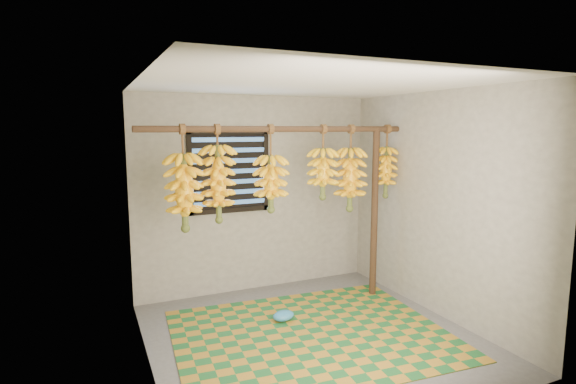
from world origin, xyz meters
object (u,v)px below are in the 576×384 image
plastic_bag (283,316)px  banana_bunch_a (184,192)px  banana_bunch_b (218,184)px  banana_bunch_e (350,179)px  banana_bunch_f (386,172)px  woven_mat (311,334)px  support_post (374,214)px  banana_bunch_d (323,173)px  banana_bunch_c (271,183)px

plastic_bag → banana_bunch_a: (-0.94, 0.27, 1.33)m
banana_bunch_b → banana_bunch_e: bearing=0.0°
plastic_bag → banana_bunch_f: bearing=10.4°
banana_bunch_b → banana_bunch_f: bearing=0.0°
banana_bunch_a → banana_bunch_e: (1.89, -0.00, 0.04)m
woven_mat → banana_bunch_a: 1.87m
banana_bunch_a → banana_bunch_e: size_ratio=1.06×
support_post → banana_bunch_f: 0.52m
plastic_bag → banana_bunch_d: 1.59m
woven_mat → banana_bunch_b: bearing=137.0°
banana_bunch_d → banana_bunch_c: bearing=-180.0°
banana_bunch_b → banana_bunch_e: same height
banana_bunch_e → banana_bunch_f: 0.50m
plastic_bag → banana_bunch_b: banana_bunch_b is taller
banana_bunch_d → banana_bunch_e: bearing=-0.0°
woven_mat → banana_bunch_d: (0.48, 0.67, 1.51)m
banana_bunch_d → banana_bunch_f: size_ratio=0.96×
woven_mat → banana_bunch_d: bearing=54.3°
banana_bunch_d → banana_bunch_e: (0.36, -0.00, -0.08)m
banana_bunch_a → banana_bunch_c: bearing=-0.0°
plastic_bag → banana_bunch_c: bearing=95.7°
banana_bunch_e → banana_bunch_c: bearing=180.0°
banana_bunch_d → banana_bunch_b: bearing=-180.0°
support_post → banana_bunch_e: (-0.35, 0.00, 0.43)m
support_post → banana_bunch_f: bearing=0.0°
support_post → banana_bunch_a: (-2.24, 0.00, 0.39)m
woven_mat → banana_bunch_e: size_ratio=2.65×
plastic_bag → banana_bunch_b: 1.54m
woven_mat → support_post: bearing=29.4°
banana_bunch_a → banana_bunch_d: size_ratio=1.26×
banana_bunch_b → woven_mat: bearing=-43.0°
support_post → woven_mat: support_post is taller
woven_mat → banana_bunch_f: bearing=26.5°
support_post → banana_bunch_e: banana_bunch_e is taller
banana_bunch_d → banana_bunch_a: bearing=180.0°
banana_bunch_c → plastic_bag: bearing=-84.3°
woven_mat → plastic_bag: (-0.12, 0.40, 0.06)m
banana_bunch_e → woven_mat: bearing=-141.4°
banana_bunch_d → banana_bunch_f: bearing=-0.0°
woven_mat → banana_bunch_e: (0.84, 0.67, 1.42)m
plastic_bag → banana_bunch_a: banana_bunch_a is taller
plastic_bag → banana_bunch_b: (-0.60, 0.27, 1.39)m
banana_bunch_e → banana_bunch_b: bearing=180.0°
banana_bunch_f → plastic_bag: bearing=-169.6°
banana_bunch_d → plastic_bag: bearing=-156.0°
plastic_bag → banana_bunch_e: (0.96, 0.27, 1.37)m
banana_bunch_c → banana_bunch_d: same height
banana_bunch_e → banana_bunch_f: (0.50, 0.00, 0.07)m
plastic_bag → banana_bunch_d: bearing=24.0°
banana_bunch_e → banana_bunch_f: same height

